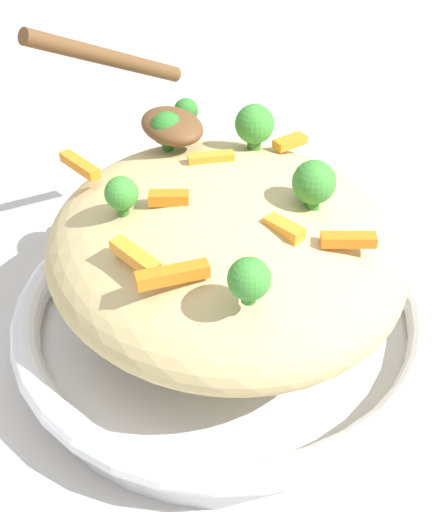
{
  "coord_description": "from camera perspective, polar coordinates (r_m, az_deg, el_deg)",
  "views": [
    {
      "loc": [
        0.3,
        -0.18,
        0.35
      ],
      "look_at": [
        0.0,
        0.0,
        0.08
      ],
      "focal_mm": 45.59,
      "sensor_mm": 36.0,
      "label": 1
    }
  ],
  "objects": [
    {
      "name": "ground_plane",
      "position": [
        0.49,
        0.0,
        -7.49
      ],
      "size": [
        2.4,
        2.4,
        0.0
      ],
      "primitive_type": "plane",
      "color": "beige"
    },
    {
      "name": "broccoli_floret_1",
      "position": [
        0.46,
        -5.41,
        10.91
      ],
      "size": [
        0.02,
        0.02,
        0.03
      ],
      "color": "#296820",
      "rests_on": "pasta_mound"
    },
    {
      "name": "carrot_piece_4",
      "position": [
        0.47,
        5.81,
        9.94
      ],
      "size": [
        0.01,
        0.03,
        0.01
      ],
      "primitive_type": "cube",
      "rotation": [
        0.0,
        0.0,
        1.62
      ],
      "color": "orange",
      "rests_on": "pasta_mound"
    },
    {
      "name": "carrot_piece_1",
      "position": [
        0.35,
        -4.53,
        -1.63
      ],
      "size": [
        0.02,
        0.04,
        0.01
      ],
      "primitive_type": "cube",
      "rotation": [
        0.0,
        0.0,
        4.48
      ],
      "color": "orange",
      "rests_on": "pasta_mound"
    },
    {
      "name": "broccoli_floret_4",
      "position": [
        0.33,
        2.22,
        -2.07
      ],
      "size": [
        0.02,
        0.02,
        0.03
      ],
      "color": "#377928",
      "rests_on": "pasta_mound"
    },
    {
      "name": "pasta_mound",
      "position": [
        0.43,
        0.0,
        0.83
      ],
      "size": [
        0.25,
        0.23,
        0.09
      ],
      "primitive_type": "ellipsoid",
      "color": "#D1BA7A",
      "rests_on": "serving_bowl"
    },
    {
      "name": "carrot_piece_2",
      "position": [
        0.44,
        -1.16,
        8.54
      ],
      "size": [
        0.02,
        0.03,
        0.01
      ],
      "primitive_type": "cube",
      "rotation": [
        0.0,
        0.0,
        1.21
      ],
      "color": "orange",
      "rests_on": "pasta_mound"
    },
    {
      "name": "carrot_piece_6",
      "position": [
        0.4,
        -4.87,
        5.1
      ],
      "size": [
        0.02,
        0.03,
        0.01
      ],
      "primitive_type": "cube",
      "rotation": [
        0.0,
        0.0,
        4.18
      ],
      "color": "orange",
      "rests_on": "pasta_mound"
    },
    {
      "name": "carrot_piece_3",
      "position": [
        0.36,
        -7.8,
        -0.06
      ],
      "size": [
        0.04,
        0.02,
        0.01
      ],
      "primitive_type": "cube",
      "rotation": [
        0.0,
        0.0,
        3.35
      ],
      "color": "orange",
      "rests_on": "pasta_mound"
    },
    {
      "name": "serving_spoon",
      "position": [
        0.48,
        -6.53,
        13.28
      ],
      "size": [
        0.11,
        0.13,
        0.08
      ],
      "color": "brown",
      "rests_on": "pasta_mound"
    },
    {
      "name": "broccoli_floret_0",
      "position": [
        0.46,
        2.7,
        11.43
      ],
      "size": [
        0.03,
        0.03,
        0.03
      ],
      "color": "#377928",
      "rests_on": "pasta_mound"
    },
    {
      "name": "broccoli_floret_2",
      "position": [
        0.39,
        -8.98,
        5.4
      ],
      "size": [
        0.02,
        0.02,
        0.03
      ],
      "color": "#377928",
      "rests_on": "pasta_mound"
    },
    {
      "name": "broccoli_floret_3",
      "position": [
        0.39,
        7.9,
        6.36
      ],
      "size": [
        0.03,
        0.03,
        0.03
      ],
      "color": "#377928",
      "rests_on": "pasta_mound"
    },
    {
      "name": "carrot_piece_0",
      "position": [
        0.45,
        -12.55,
        7.8
      ],
      "size": [
        0.04,
        0.02,
        0.01
      ],
      "primitive_type": "cube",
      "rotation": [
        0.0,
        0.0,
        3.34
      ],
      "color": "orange",
      "rests_on": "pasta_mound"
    },
    {
      "name": "serving_bowl",
      "position": [
        0.48,
        0.0,
        -5.41
      ],
      "size": [
        0.3,
        0.3,
        0.05
      ],
      "color": "silver",
      "rests_on": "ground_plane"
    },
    {
      "name": "carrot_piece_7",
      "position": [
        0.38,
        10.87,
        1.41
      ],
      "size": [
        0.02,
        0.03,
        0.01
      ],
      "primitive_type": "cube",
      "rotation": [
        0.0,
        0.0,
        1.01
      ],
      "color": "orange",
      "rests_on": "pasta_mound"
    },
    {
      "name": "carrot_piece_5",
      "position": [
        0.38,
        5.27,
        2.41
      ],
      "size": [
        0.03,
        0.02,
        0.01
      ],
      "primitive_type": "cube",
      "rotation": [
        0.0,
        0.0,
        0.24
      ],
      "color": "orange",
      "rests_on": "pasta_mound"
    },
    {
      "name": "broccoli_floret_5",
      "position": [
        0.49,
        -3.35,
        12.58
      ],
      "size": [
        0.02,
        0.02,
        0.02
      ],
      "color": "#296820",
      "rests_on": "pasta_mound"
    }
  ]
}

